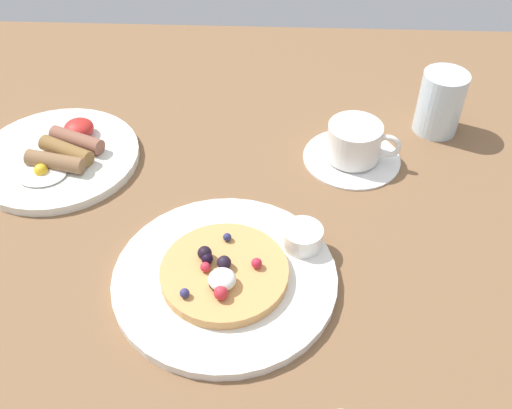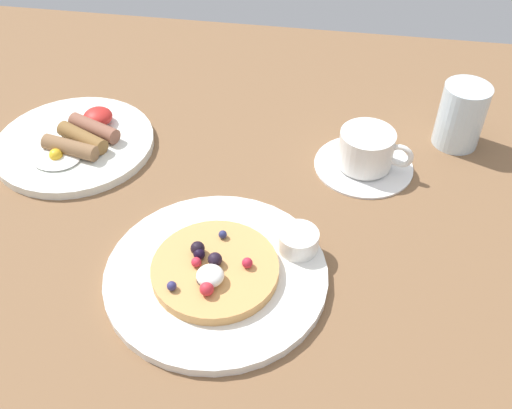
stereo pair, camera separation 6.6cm
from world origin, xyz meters
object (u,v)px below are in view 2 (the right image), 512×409
object	(u,v)px
pancake_plate	(214,274)
water_glass	(461,116)
syrup_ramekin	(298,241)
coffee_cup	(367,148)
coffee_saucer	(364,165)
breakfast_plate	(75,144)

from	to	relation	value
pancake_plate	water_glass	xyz separation A→B (cm)	(31.84, 33.58, 4.44)
syrup_ramekin	coffee_cup	bearing A→B (deg)	67.46
pancake_plate	coffee_saucer	distance (cm)	30.70
breakfast_plate	coffee_cup	bearing A→B (deg)	3.12
coffee_saucer	coffee_cup	distance (cm)	3.23
pancake_plate	coffee_cup	xyz separation A→B (cm)	(17.89, 25.01, 2.90)
pancake_plate	syrup_ramekin	distance (cm)	11.42
coffee_saucer	coffee_cup	world-z (taller)	coffee_cup
breakfast_plate	pancake_plate	bearing A→B (deg)	-39.53
syrup_ramekin	coffee_saucer	xyz separation A→B (cm)	(7.95, 19.54, -2.37)
syrup_ramekin	breakfast_plate	distance (cm)	40.88
coffee_saucer	syrup_ramekin	bearing A→B (deg)	-112.12
coffee_saucer	breakfast_plate	bearing A→B (deg)	-176.81
breakfast_plate	water_glass	bearing A→B (deg)	10.57
pancake_plate	coffee_cup	size ratio (longest dim) A/B	2.53
syrup_ramekin	breakfast_plate	xyz separation A→B (cm)	(-37.11, 17.04, -2.02)
syrup_ramekin	water_glass	xyz separation A→B (cm)	(22.04, 28.07, 2.39)
breakfast_plate	coffee_saucer	distance (cm)	45.13
breakfast_plate	coffee_saucer	world-z (taller)	breakfast_plate
pancake_plate	coffee_cup	world-z (taller)	coffee_cup
syrup_ramekin	coffee_cup	xyz separation A→B (cm)	(8.09, 19.50, 0.85)
breakfast_plate	water_glass	xyz separation A→B (cm)	(59.15, 11.03, 4.41)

